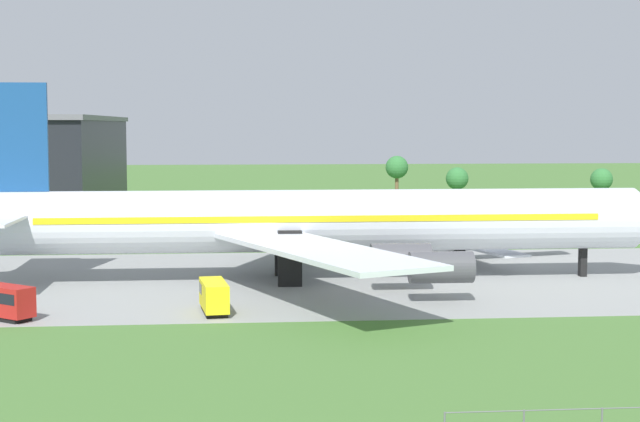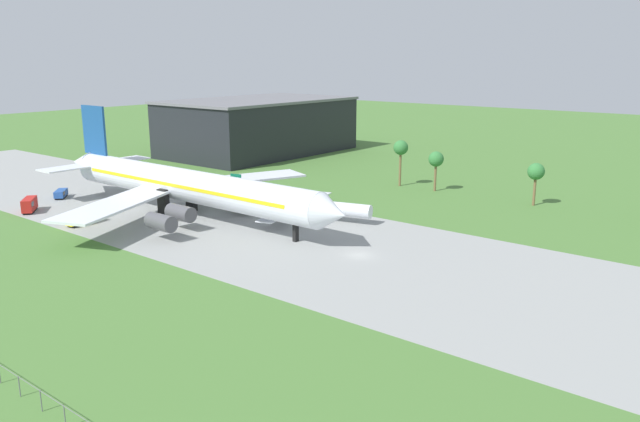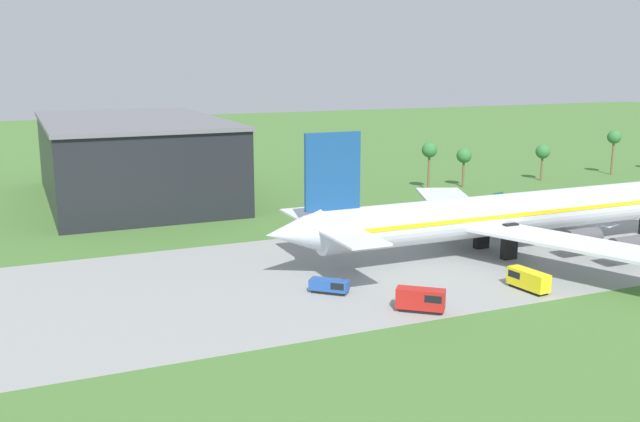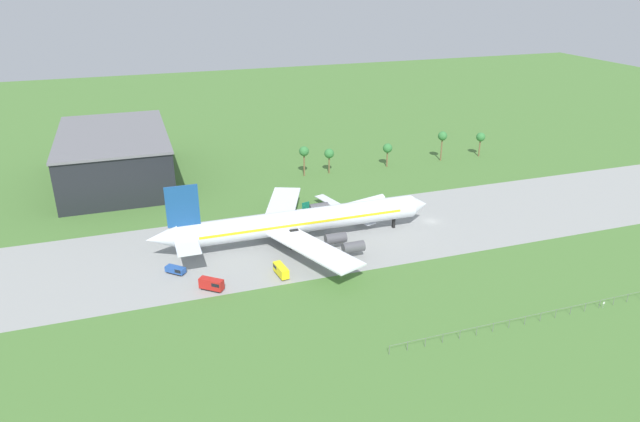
# 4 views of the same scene
# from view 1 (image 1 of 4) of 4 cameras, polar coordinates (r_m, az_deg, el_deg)

# --- Properties ---
(jet_airliner) EXTENTS (80.42, 60.55, 20.40)m
(jet_airliner) POSITION_cam_1_polar(r_m,az_deg,el_deg) (101.61, -0.76, -0.60)
(jet_airliner) COLOR silver
(jet_airliner) RESTS_ON ground_plane
(regional_aircraft) EXTENTS (30.50, 27.65, 7.69)m
(regional_aircraft) POSITION_cam_1_polar(r_m,az_deg,el_deg) (117.51, 7.87, -1.68)
(regional_aircraft) COLOR silver
(regional_aircraft) RESTS_ON ground_plane
(fuel_truck) EXTENTS (2.73, 6.25, 2.75)m
(fuel_truck) POSITION_cam_1_polar(r_m,az_deg,el_deg) (85.25, -6.20, -4.93)
(fuel_truck) COLOR black
(fuel_truck) RESTS_ON ground_plane
(catering_van) EXTENTS (5.84, 5.26, 2.89)m
(catering_van) POSITION_cam_1_polar(r_m,az_deg,el_deg) (85.84, -17.88, -5.03)
(catering_van) COLOR black
(catering_van) RESTS_ON ground_plane
(terminal_building) EXTENTS (36.72, 61.20, 17.66)m
(terminal_building) POSITION_cam_1_polar(r_m,az_deg,el_deg) (175.13, -18.07, 2.39)
(terminal_building) COLOR black
(terminal_building) RESTS_ON ground_plane
(palm_tree_row) EXTENTS (78.30, 3.60, 11.90)m
(palm_tree_row) POSITION_cam_1_polar(r_m,az_deg,el_deg) (165.05, 16.57, 2.10)
(palm_tree_row) COLOR brown
(palm_tree_row) RESTS_ON ground_plane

